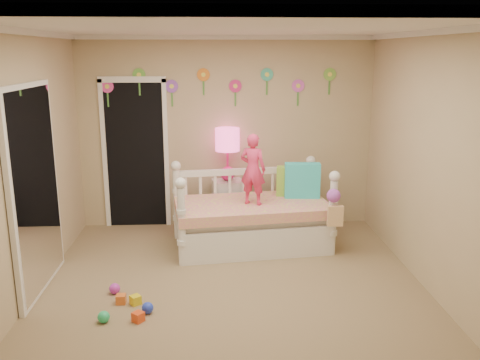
{
  "coord_description": "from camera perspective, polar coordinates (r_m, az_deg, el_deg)",
  "views": [
    {
      "loc": [
        -0.18,
        -4.71,
        2.39
      ],
      "look_at": [
        0.1,
        0.6,
        1.05
      ],
      "focal_mm": 38.29,
      "sensor_mm": 36.0,
      "label": 1
    }
  ],
  "objects": [
    {
      "name": "floor",
      "position": [
        5.28,
        -0.76,
        -12.75
      ],
      "size": [
        4.0,
        4.5,
        0.01
      ],
      "primitive_type": "cube",
      "color": "#7F684C",
      "rests_on": "ground"
    },
    {
      "name": "ceiling",
      "position": [
        4.72,
        -0.87,
        16.7
      ],
      "size": [
        4.0,
        4.5,
        0.01
      ],
      "primitive_type": "cube",
      "color": "white",
      "rests_on": "floor"
    },
    {
      "name": "back_wall",
      "position": [
        7.05,
        -1.52,
        5.23
      ],
      "size": [
        4.0,
        0.01,
        2.6
      ],
      "primitive_type": "cube",
      "color": "tan",
      "rests_on": "floor"
    },
    {
      "name": "left_wall",
      "position": [
        5.17,
        -23.57,
        0.77
      ],
      "size": [
        0.01,
        4.5,
        2.6
      ],
      "primitive_type": "cube",
      "color": "tan",
      "rests_on": "floor"
    },
    {
      "name": "right_wall",
      "position": [
        5.3,
        21.34,
        1.3
      ],
      "size": [
        0.01,
        4.5,
        2.6
      ],
      "primitive_type": "cube",
      "color": "tan",
      "rests_on": "floor"
    },
    {
      "name": "crown_molding",
      "position": [
        4.72,
        -0.87,
        16.34
      ],
      "size": [
        4.0,
        4.5,
        0.06
      ],
      "primitive_type": null,
      "color": "white",
      "rests_on": "ceiling"
    },
    {
      "name": "daybed",
      "position": [
        6.37,
        1.29,
        -2.97
      ],
      "size": [
        2.02,
        1.26,
        1.03
      ],
      "primitive_type": null,
      "rotation": [
        0.0,
        0.0,
        0.13
      ],
      "color": "white",
      "rests_on": "floor"
    },
    {
      "name": "pillow_turquoise",
      "position": [
        6.55,
        6.94,
        -0.05
      ],
      "size": [
        0.45,
        0.19,
        0.44
      ],
      "primitive_type": "cube",
      "rotation": [
        0.0,
        0.0,
        -0.08
      ],
      "color": "#2ACFD3",
      "rests_on": "daybed"
    },
    {
      "name": "pillow_lime",
      "position": [
        6.62,
        5.85,
        -0.15
      ],
      "size": [
        0.42,
        0.22,
        0.38
      ],
      "primitive_type": "cube",
      "rotation": [
        0.0,
        0.0,
        -0.19
      ],
      "color": "#94CF3F",
      "rests_on": "daybed"
    },
    {
      "name": "child",
      "position": [
        6.16,
        1.44,
        1.2
      ],
      "size": [
        0.37,
        0.32,
        0.87
      ],
      "primitive_type": "imported",
      "rotation": [
        0.0,
        0.0,
        2.72
      ],
      "color": "#F3376C",
      "rests_on": "daybed"
    },
    {
      "name": "nightstand",
      "position": [
        7.09,
        -1.37,
        -2.7
      ],
      "size": [
        0.45,
        0.36,
        0.68
      ],
      "primitive_type": "cube",
      "rotation": [
        0.0,
        0.0,
        0.14
      ],
      "color": "white",
      "rests_on": "floor"
    },
    {
      "name": "table_lamp",
      "position": [
        6.89,
        -1.41,
        3.8
      ],
      "size": [
        0.33,
        0.33,
        0.72
      ],
      "color": "#E31E72",
      "rests_on": "nightstand"
    },
    {
      "name": "closet_doorway",
      "position": [
        7.16,
        -11.57,
        2.93
      ],
      "size": [
        0.9,
        0.04,
        2.07
      ],
      "primitive_type": "cube",
      "color": "black",
      "rests_on": "back_wall"
    },
    {
      "name": "flower_decals",
      "position": [
        6.96,
        -2.31,
        10.42
      ],
      "size": [
        3.4,
        0.02,
        0.5
      ],
      "primitive_type": null,
      "color": "#B2668C",
      "rests_on": "back_wall"
    },
    {
      "name": "mirror_closet",
      "position": [
        5.48,
        -21.86,
        -1.04
      ],
      "size": [
        0.07,
        1.3,
        2.1
      ],
      "primitive_type": "cube",
      "color": "white",
      "rests_on": "left_wall"
    },
    {
      "name": "hanging_bag",
      "position": [
        6.0,
        10.37,
        -3.17
      ],
      "size": [
        0.2,
        0.16,
        0.36
      ],
      "primitive_type": null,
      "color": "beige",
      "rests_on": "daybed"
    },
    {
      "name": "toy_scatter",
      "position": [
        5.28,
        -12.66,
        -12.49
      ],
      "size": [
        1.22,
        1.5,
        0.11
      ],
      "primitive_type": null,
      "rotation": [
        0.0,
        0.0,
        -0.38
      ],
      "color": "#996666",
      "rests_on": "floor"
    }
  ]
}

